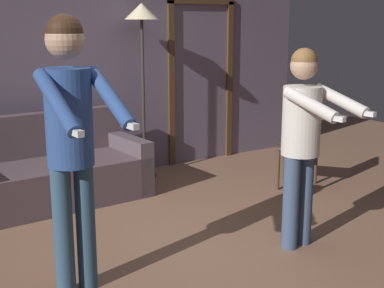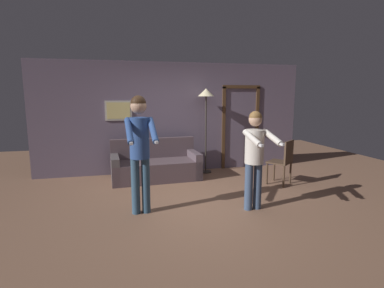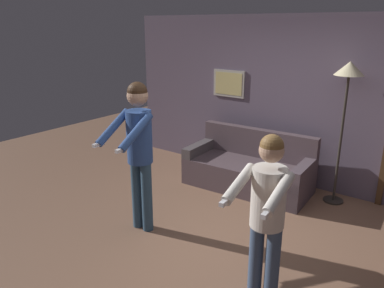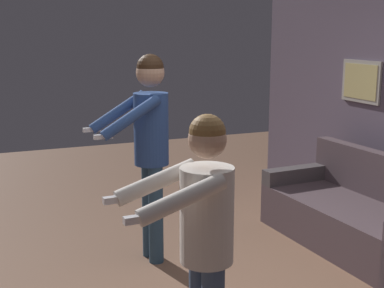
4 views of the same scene
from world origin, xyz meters
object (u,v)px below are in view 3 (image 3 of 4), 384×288
at_px(couch, 249,170).
at_px(person_standing_left, 138,142).
at_px(torchiere_lamp, 348,83).
at_px(person_standing_right, 267,207).

height_order(couch, person_standing_left, person_standing_left).
xyz_separation_m(torchiere_lamp, person_standing_right, (0.09, -2.47, -0.76)).
relative_size(couch, person_standing_left, 1.06).
bearing_deg(person_standing_left, torchiere_lamp, 52.52).
relative_size(couch, torchiere_lamp, 0.97).
distance_m(torchiere_lamp, person_standing_right, 2.58).
bearing_deg(couch, torchiere_lamp, 13.36).
bearing_deg(couch, person_standing_right, -58.74).
distance_m(torchiere_lamp, person_standing_left, 2.84).
bearing_deg(couch, person_standing_left, -103.41).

